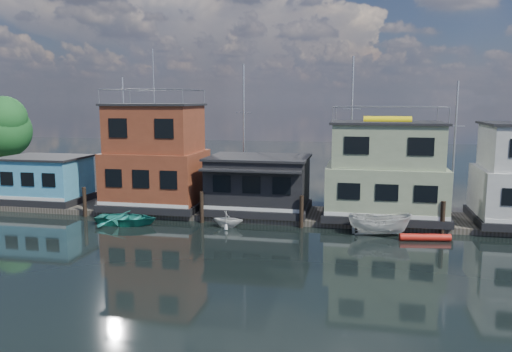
% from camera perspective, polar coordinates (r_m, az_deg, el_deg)
% --- Properties ---
extents(ground, '(160.00, 160.00, 0.00)m').
position_cam_1_polar(ground, '(25.79, -3.96, -10.63)').
color(ground, black).
rests_on(ground, ground).
extents(dock, '(48.00, 5.00, 0.40)m').
position_cam_1_polar(dock, '(36.98, 1.06, -4.33)').
color(dock, '#595147').
rests_on(dock, ground).
extents(houseboat_blue, '(6.40, 4.90, 3.66)m').
position_cam_1_polar(houseboat_blue, '(43.61, -22.86, -0.34)').
color(houseboat_blue, black).
rests_on(houseboat_blue, dock).
extents(houseboat_red, '(7.40, 5.90, 11.86)m').
position_cam_1_polar(houseboat_red, '(38.77, -11.37, 1.96)').
color(houseboat_red, black).
rests_on(houseboat_red, dock).
extents(houseboat_dark, '(7.40, 6.10, 4.06)m').
position_cam_1_polar(houseboat_dark, '(36.63, 0.30, -0.92)').
color(houseboat_dark, black).
rests_on(houseboat_dark, dock).
extents(houseboat_green, '(8.40, 5.90, 7.03)m').
position_cam_1_polar(houseboat_green, '(35.82, 14.56, 0.42)').
color(houseboat_green, black).
rests_on(houseboat_green, dock).
extents(pilings, '(42.28, 0.28, 2.20)m').
position_cam_1_polar(pilings, '(34.17, -0.36, -3.86)').
color(pilings, '#2D2116').
rests_on(pilings, ground).
extents(background_masts, '(36.40, 0.16, 12.00)m').
position_cam_1_polar(background_masts, '(41.57, 9.10, 4.47)').
color(background_masts, silver).
rests_on(background_masts, ground).
extents(dinghy_teal, '(4.43, 3.28, 0.88)m').
position_cam_1_polar(dinghy_teal, '(35.65, -14.58, -4.70)').
color(dinghy_teal, teal).
rests_on(dinghy_teal, ground).
extents(red_kayak, '(3.09, 0.91, 0.45)m').
position_cam_1_polar(red_kayak, '(32.34, 18.76, -6.66)').
color(red_kayak, red).
rests_on(red_kayak, ground).
extents(dinghy_white, '(2.15, 1.87, 1.11)m').
position_cam_1_polar(dinghy_white, '(33.84, -3.27, -4.94)').
color(dinghy_white, silver).
rests_on(dinghy_white, ground).
extents(motorboat, '(3.94, 1.55, 1.51)m').
position_cam_1_polar(motorboat, '(32.63, 13.93, -5.35)').
color(motorboat, silver).
rests_on(motorboat, ground).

